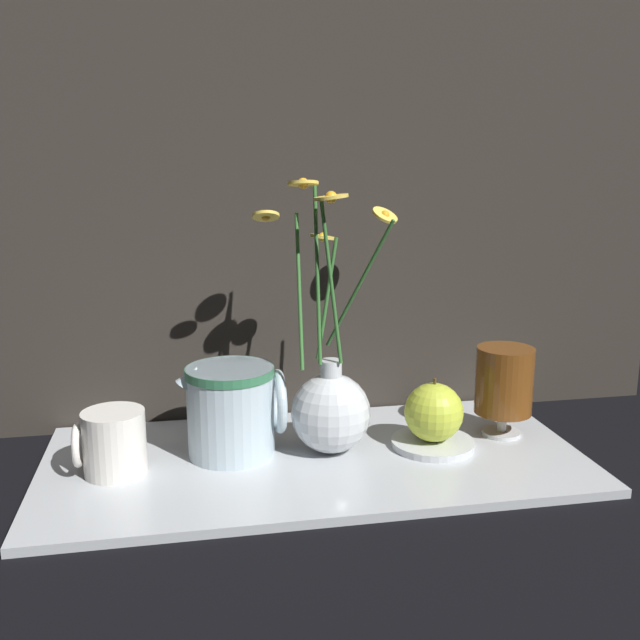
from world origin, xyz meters
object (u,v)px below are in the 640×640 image
(ceramic_pitcher, at_px, (233,407))
(orange_fruit, at_px, (434,412))
(vase_with_flowers, at_px, (331,404))
(yellow_mug, at_px, (112,443))
(tea_glass, at_px, (504,382))

(ceramic_pitcher, bearing_deg, orange_fruit, -6.11)
(orange_fruit, bearing_deg, vase_with_flowers, 174.07)
(yellow_mug, relative_size, orange_fruit, 0.99)
(ceramic_pitcher, bearing_deg, yellow_mug, -167.83)
(vase_with_flowers, distance_m, ceramic_pitcher, 0.13)
(tea_glass, height_order, orange_fruit, tea_glass)
(orange_fruit, bearing_deg, tea_glass, 12.20)
(ceramic_pitcher, relative_size, tea_glass, 1.09)
(yellow_mug, distance_m, orange_fruit, 0.44)
(tea_glass, xyz_separation_m, orange_fruit, (-0.12, -0.02, -0.03))
(tea_glass, bearing_deg, orange_fruit, -167.80)
(yellow_mug, bearing_deg, tea_glass, 3.01)
(tea_glass, distance_m, orange_fruit, 0.12)
(vase_with_flowers, xyz_separation_m, yellow_mug, (-0.29, -0.02, -0.03))
(vase_with_flowers, bearing_deg, yellow_mug, -176.24)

